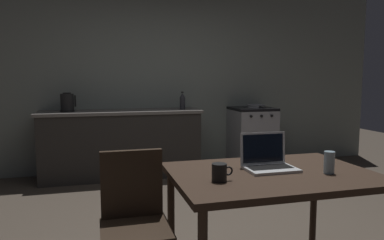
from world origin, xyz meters
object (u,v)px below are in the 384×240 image
(laptop, at_px, (268,162))
(electric_kettle, at_px, (67,102))
(coffee_mug, at_px, (220,172))
(frying_pan, at_px, (256,106))
(drinking_glass, at_px, (329,162))
(stove_oven, at_px, (252,138))
(dining_table, at_px, (272,183))
(chair, at_px, (134,216))
(bottle, at_px, (182,101))

(laptop, bearing_deg, electric_kettle, 115.78)
(coffee_mug, bearing_deg, frying_pan, 61.44)
(laptop, relative_size, drinking_glass, 2.35)
(stove_oven, bearing_deg, laptop, -112.79)
(frying_pan, xyz_separation_m, drinking_glass, (-0.94, -3.05, -0.11))
(dining_table, distance_m, drinking_glass, 0.37)
(coffee_mug, bearing_deg, laptop, 24.54)
(chair, bearing_deg, dining_table, 12.69)
(chair, distance_m, laptop, 0.91)
(drinking_glass, bearing_deg, laptop, 148.38)
(coffee_mug, height_order, drinking_glass, drinking_glass)
(stove_oven, height_order, electric_kettle, electric_kettle)
(stove_oven, bearing_deg, drinking_glass, -106.27)
(stove_oven, bearing_deg, bottle, -177.50)
(laptop, bearing_deg, drinking_glass, -31.99)
(stove_oven, xyz_separation_m, frying_pan, (0.05, -0.03, 0.48))
(frying_pan, height_order, coffee_mug, frying_pan)
(dining_table, distance_m, chair, 0.87)
(laptop, distance_m, bottle, 2.84)
(dining_table, xyz_separation_m, laptop, (0.01, 0.07, 0.12))
(dining_table, distance_m, laptop, 0.14)
(frying_pan, bearing_deg, chair, -126.84)
(chair, xyz_separation_m, frying_pan, (2.12, 2.82, 0.42))
(dining_table, xyz_separation_m, drinking_glass, (0.32, -0.12, 0.14))
(laptop, xyz_separation_m, frying_pan, (1.26, 2.85, 0.14))
(dining_table, height_order, laptop, laptop)
(electric_kettle, height_order, coffee_mug, electric_kettle)
(dining_table, relative_size, chair, 1.40)
(chair, xyz_separation_m, drinking_glass, (1.17, -0.22, 0.30))
(coffee_mug, bearing_deg, stove_oven, 62.32)
(bottle, bearing_deg, frying_pan, 1.12)
(chair, distance_m, coffee_mug, 0.59)
(dining_table, xyz_separation_m, coffee_mug, (-0.39, -0.11, 0.12))
(coffee_mug, bearing_deg, bottle, 80.30)
(chair, relative_size, frying_pan, 2.04)
(dining_table, bearing_deg, frying_pan, 66.60)
(bottle, bearing_deg, coffee_mug, -99.70)
(electric_kettle, bearing_deg, stove_oven, -0.05)
(stove_oven, xyz_separation_m, electric_kettle, (-2.62, 0.00, 0.58))
(dining_table, relative_size, electric_kettle, 5.08)
(dining_table, bearing_deg, coffee_mug, -164.46)
(chair, height_order, electric_kettle, electric_kettle)
(chair, bearing_deg, coffee_mug, -4.68)
(dining_table, bearing_deg, electric_kettle, 115.43)
(frying_pan, bearing_deg, stove_oven, 151.58)
(stove_oven, distance_m, dining_table, 3.20)
(bottle, xyz_separation_m, frying_pan, (1.14, 0.02, -0.09))
(electric_kettle, height_order, bottle, same)
(electric_kettle, bearing_deg, laptop, -63.85)
(dining_table, height_order, bottle, bottle)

